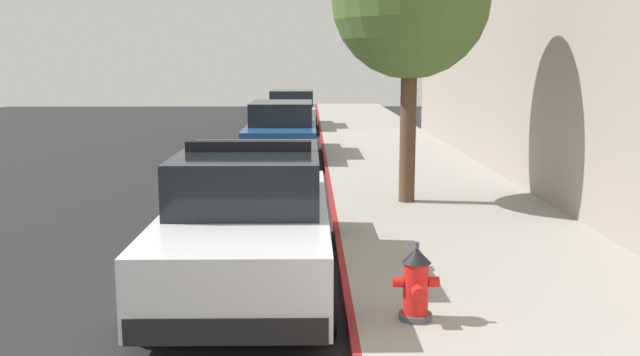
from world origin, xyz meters
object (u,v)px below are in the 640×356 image
(parked_car_silver_ahead, at_px, (282,132))
(parked_car_dark_far, at_px, (292,111))
(fire_hydrant, at_px, (416,284))
(police_cruiser, at_px, (250,219))
(street_tree, at_px, (411,1))

(parked_car_silver_ahead, relative_size, parked_car_dark_far, 1.00)
(parked_car_silver_ahead, height_order, fire_hydrant, parked_car_silver_ahead)
(police_cruiser, bearing_deg, street_tree, 58.09)
(fire_hydrant, bearing_deg, police_cruiser, 134.20)
(police_cruiser, bearing_deg, parked_car_silver_ahead, 90.23)
(street_tree, bearing_deg, fire_hydrant, -97.12)
(parked_car_dark_far, bearing_deg, street_tree, -80.89)
(fire_hydrant, xyz_separation_m, street_tree, (0.71, 5.69, 3.12))
(police_cruiser, relative_size, parked_car_dark_far, 1.00)
(police_cruiser, height_order, parked_car_silver_ahead, police_cruiser)
(police_cruiser, distance_m, parked_car_silver_ahead, 10.58)
(fire_hydrant, relative_size, street_tree, 0.16)
(police_cruiser, height_order, parked_car_dark_far, police_cruiser)
(parked_car_silver_ahead, bearing_deg, police_cruiser, -89.77)
(parked_car_silver_ahead, bearing_deg, parked_car_dark_far, 89.57)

